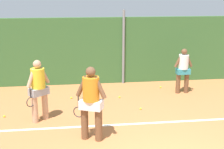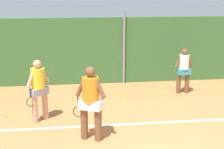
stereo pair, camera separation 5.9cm
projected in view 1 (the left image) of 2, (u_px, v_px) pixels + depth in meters
The scene contains 12 objects.
ground_plane at pixel (150, 131), 7.90m from camera, with size 28.90×28.90×0.00m, color #C67542.
hedge_fence_backdrop at pixel (123, 50), 11.92m from camera, with size 18.78×0.25×2.62m, color #386633.
fence_post_center at pixel (124, 47), 11.71m from camera, with size 0.10×0.10×2.91m, color gray.
court_baseline_paint at pixel (145, 123), 8.39m from camera, with size 13.73×0.10×0.01m, color white.
player_foreground_near at pixel (91, 100), 7.20m from camera, with size 0.81×0.51×1.87m.
player_midcourt at pixel (39, 87), 8.32m from camera, with size 0.62×0.61×1.77m.
player_backcourt_far at pixel (183, 68), 10.69m from camera, with size 0.69×0.35×1.63m.
tennis_ball_0 at pixel (141, 109), 9.35m from camera, with size 0.07×0.07×0.07m, color #CCDB33.
tennis_ball_4 at pixel (119, 97), 10.38m from camera, with size 0.07×0.07×0.07m, color #CCDB33.
tennis_ball_6 at pixel (161, 87), 11.46m from camera, with size 0.07×0.07×0.07m, color #CCDB33.
tennis_ball_7 at pixel (4, 116), 8.79m from camera, with size 0.07×0.07×0.07m, color #CCDB33.
tennis_ball_9 at pixel (71, 98), 10.31m from camera, with size 0.07×0.07×0.07m, color #CCDB33.
Camera 1 is at (-1.88, -5.13, 3.56)m, focal length 47.99 mm.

